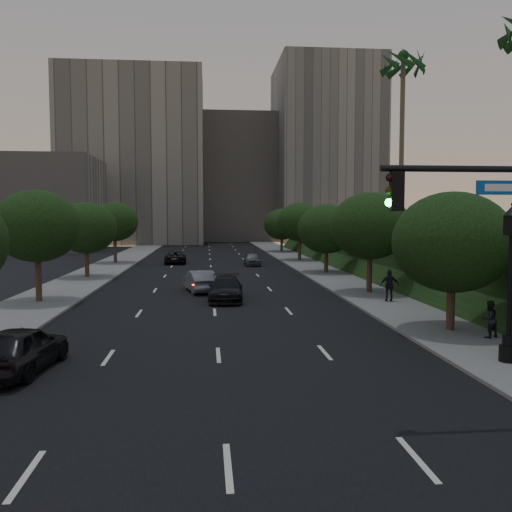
{
  "coord_description": "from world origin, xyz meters",
  "views": [
    {
      "loc": [
        -0.41,
        -14.75,
        5.15
      ],
      "look_at": [
        1.52,
        6.28,
        3.6
      ],
      "focal_mm": 38.0,
      "sensor_mm": 36.0,
      "label": 1
    }
  ],
  "objects": [
    {
      "name": "ground",
      "position": [
        0.0,
        0.0,
        0.0
      ],
      "size": [
        160.0,
        160.0,
        0.0
      ],
      "primitive_type": "plane",
      "color": "black",
      "rests_on": "ground"
    },
    {
      "name": "road_surface",
      "position": [
        0.0,
        30.0,
        0.01
      ],
      "size": [
        16.0,
        140.0,
        0.02
      ],
      "primitive_type": "cube",
      "color": "black",
      "rests_on": "ground"
    },
    {
      "name": "sidewalk_right",
      "position": [
        10.25,
        30.0,
        0.07
      ],
      "size": [
        4.5,
        140.0,
        0.15
      ],
      "primitive_type": "cube",
      "color": "slate",
      "rests_on": "ground"
    },
    {
      "name": "sidewalk_left",
      "position": [
        -10.25,
        30.0,
        0.07
      ],
      "size": [
        4.5,
        140.0,
        0.15
      ],
      "primitive_type": "cube",
      "color": "slate",
      "rests_on": "ground"
    },
    {
      "name": "embankment",
      "position": [
        22.0,
        28.0,
        2.0
      ],
      "size": [
        18.0,
        90.0,
        4.0
      ],
      "primitive_type": "cube",
      "color": "black",
      "rests_on": "ground"
    },
    {
      "name": "parapet_wall",
      "position": [
        13.5,
        28.0,
        4.35
      ],
      "size": [
        0.35,
        90.0,
        0.7
      ],
      "primitive_type": "cube",
      "color": "slate",
      "rests_on": "embankment"
    },
    {
      "name": "office_block_left",
      "position": [
        -14.0,
        92.0,
        16.0
      ],
      "size": [
        26.0,
        20.0,
        32.0
      ],
      "primitive_type": "cube",
      "color": "gray",
      "rests_on": "ground"
    },
    {
      "name": "office_block_mid",
      "position": [
        6.0,
        102.0,
        13.0
      ],
      "size": [
        22.0,
        18.0,
        26.0
      ],
      "primitive_type": "cube",
      "color": "#9D9690",
      "rests_on": "ground"
    },
    {
      "name": "office_block_right",
      "position": [
        24.0,
        96.0,
        18.0
      ],
      "size": [
        20.0,
        22.0,
        36.0
      ],
      "primitive_type": "cube",
      "color": "gray",
      "rests_on": "ground"
    },
    {
      "name": "office_block_filler",
      "position": [
        -26.0,
        70.0,
        7.0
      ],
      "size": [
        18.0,
        16.0,
        14.0
      ],
      "primitive_type": "cube",
      "color": "#9D9690",
      "rests_on": "ground"
    },
    {
      "name": "tree_right_a",
      "position": [
        10.3,
        8.0,
        4.02
      ],
      "size": [
        5.2,
        5.2,
        6.24
      ],
      "color": "#38281C",
      "rests_on": "ground"
    },
    {
      "name": "tree_right_b",
      "position": [
        10.3,
        20.0,
        4.52
      ],
      "size": [
        5.2,
        5.2,
        6.74
      ],
      "color": "#38281C",
      "rests_on": "ground"
    },
    {
      "name": "tree_right_c",
      "position": [
        10.3,
        33.0,
        4.02
      ],
      "size": [
        5.2,
        5.2,
        6.24
      ],
      "color": "#38281C",
      "rests_on": "ground"
    },
    {
      "name": "tree_right_d",
      "position": [
        10.3,
        47.0,
        4.52
      ],
      "size": [
        5.2,
        5.2,
        6.74
      ],
      "color": "#38281C",
      "rests_on": "ground"
    },
    {
      "name": "tree_right_e",
      "position": [
        10.3,
        62.0,
        4.02
      ],
      "size": [
        5.2,
        5.2,
        6.24
      ],
      "color": "#38281C",
      "rests_on": "ground"
    },
    {
      "name": "tree_left_b",
      "position": [
        -10.3,
        18.0,
        4.58
      ],
      "size": [
        5.0,
        5.0,
        6.71
      ],
      "color": "#38281C",
      "rests_on": "ground"
    },
    {
      "name": "tree_left_c",
      "position": [
        -10.3,
        31.0,
        4.21
      ],
      "size": [
        5.0,
        5.0,
        6.34
      ],
      "color": "#38281C",
      "rests_on": "ground"
    },
    {
      "name": "tree_left_d",
      "position": [
        -10.3,
        45.0,
        4.58
      ],
      "size": [
        5.0,
        5.0,
        6.71
      ],
      "color": "#38281C",
      "rests_on": "ground"
    },
    {
      "name": "palm_far",
      "position": [
        16.0,
        30.0,
        17.64
      ],
      "size": [
        3.2,
        3.2,
        15.5
      ],
      "color": "#4C4233",
      "rests_on": "embankment"
    },
    {
      "name": "street_lamp",
      "position": [
        9.93,
        2.75,
        2.63
      ],
      "size": [
        0.64,
        0.64,
        5.62
      ],
      "color": "black",
      "rests_on": "ground"
    },
    {
      "name": "sedan_near_left",
      "position": [
        -6.56,
        3.42,
        0.79
      ],
      "size": [
        2.4,
        4.83,
        1.58
      ],
      "primitive_type": "imported",
      "rotation": [
        0.0,
        0.0,
        3.02
      ],
      "color": "black",
      "rests_on": "ground"
    },
    {
      "name": "sedan_mid_left",
      "position": [
        -0.9,
        22.17,
        0.75
      ],
      "size": [
        2.54,
        4.77,
        1.49
      ],
      "primitive_type": "imported",
      "rotation": [
        0.0,
        0.0,
        3.36
      ],
      "color": "slate",
      "rests_on": "ground"
    },
    {
      "name": "sedan_far_left",
      "position": [
        -3.78,
        44.64,
        0.68
      ],
      "size": [
        2.34,
        4.91,
        1.35
      ],
      "primitive_type": "imported",
      "rotation": [
        0.0,
        0.0,
        3.16
      ],
      "color": "black",
      "rests_on": "ground"
    },
    {
      "name": "sedan_near_right",
      "position": [
        0.75,
        18.08,
        0.73
      ],
      "size": [
        2.32,
        5.13,
        1.46
      ],
      "primitive_type": "imported",
      "rotation": [
        0.0,
        0.0,
        -0.05
      ],
      "color": "black",
      "rests_on": "ground"
    },
    {
      "name": "sedan_far_right",
      "position": [
        4.34,
        41.6,
        0.69
      ],
      "size": [
        1.64,
        4.05,
        1.38
      ],
      "primitive_type": "imported",
      "rotation": [
        0.0,
        0.0,
        0.0
      ],
      "color": "#5A5C63",
      "rests_on": "ground"
    },
    {
      "name": "pedestrian_b",
      "position": [
        11.18,
        6.32,
        0.92
      ],
      "size": [
        0.88,
        0.77,
        1.54
      ],
      "primitive_type": "imported",
      "rotation": [
        0.0,
        0.0,
        3.42
      ],
      "color": "black",
      "rests_on": "sidewalk_right"
    },
    {
      "name": "pedestrian_c",
      "position": [
        10.32,
        16.06,
        1.09
      ],
      "size": [
        1.16,
        0.63,
        1.88
      ],
      "primitive_type": "imported",
      "rotation": [
        0.0,
        0.0,
        2.98
      ],
      "color": "black",
      "rests_on": "sidewalk_right"
    }
  ]
}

